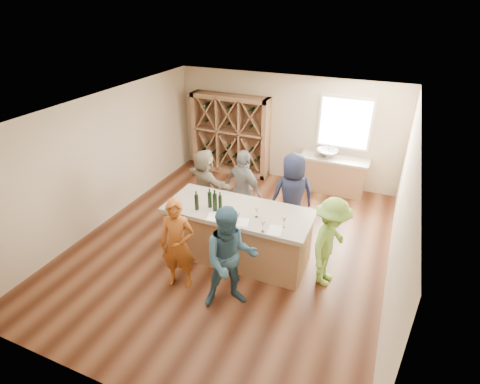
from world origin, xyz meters
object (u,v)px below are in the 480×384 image
at_px(person_near_right, 230,259).
at_px(person_far_right, 292,196).
at_px(wine_rack, 231,135).
at_px(wine_bottle_d, 215,202).
at_px(wine_bottle_b, 197,202).
at_px(person_far_left, 205,183).
at_px(person_near_left, 178,244).
at_px(tasting_counter_base, 238,236).
at_px(person_far_mid, 244,190).
at_px(wine_bottle_e, 220,203).
at_px(wine_bottle_c, 210,200).
at_px(person_server, 330,243).
at_px(sink, 327,153).

relative_size(person_near_right, person_far_right, 0.98).
relative_size(wine_rack, wine_bottle_d, 6.59).
distance_m(wine_bottle_b, person_far_left, 1.69).
xyz_separation_m(wine_rack, person_near_left, (1.14, -4.67, -0.26)).
bearing_deg(person_far_left, wine_bottle_d, 148.65).
relative_size(wine_bottle_d, person_near_left, 0.20).
height_order(tasting_counter_base, person_near_right, person_near_right).
bearing_deg(tasting_counter_base, person_far_mid, 107.60).
xyz_separation_m(wine_rack, person_near_right, (2.15, -4.74, -0.20)).
height_order(wine_bottle_e, person_near_right, person_near_right).
bearing_deg(person_near_right, person_far_left, 94.55).
bearing_deg(person_far_left, wine_rack, -54.85).
bearing_deg(person_far_right, wine_bottle_c, 15.64).
relative_size(person_near_left, person_far_mid, 0.95).
xyz_separation_m(wine_bottle_b, person_near_right, (1.06, -0.86, -0.33)).
distance_m(person_near_right, person_far_mid, 2.35).
height_order(tasting_counter_base, wine_bottle_d, wine_bottle_d).
relative_size(wine_rack, person_far_left, 1.38).
height_order(wine_bottle_d, person_server, person_server).
xyz_separation_m(person_near_right, person_far_left, (-1.70, 2.37, -0.11)).
bearing_deg(wine_bottle_b, sink, 67.13).
xyz_separation_m(wine_rack, person_far_mid, (1.44, -2.50, -0.21)).
xyz_separation_m(person_near_right, person_far_right, (0.33, 2.33, 0.01)).
distance_m(wine_bottle_e, person_near_right, 1.28).
bearing_deg(person_far_right, person_far_left, -32.49).
bearing_deg(wine_bottle_c, wine_bottle_e, 1.66).
xyz_separation_m(wine_bottle_d, person_far_mid, (0.03, 1.27, -0.36)).
height_order(wine_bottle_d, person_near_right, person_near_right).
distance_m(wine_rack, wine_bottle_b, 4.03).
bearing_deg(wine_rack, wine_bottle_d, -69.52).
bearing_deg(tasting_counter_base, sink, 75.38).
distance_m(person_near_right, person_far_left, 2.91).
bearing_deg(person_far_left, person_near_right, 149.99).
bearing_deg(wine_bottle_b, wine_bottle_d, 18.04).
height_order(wine_rack, wine_bottle_d, wine_rack).
bearing_deg(person_server, person_far_right, 50.89).
relative_size(wine_bottle_e, person_far_left, 0.17).
bearing_deg(wine_bottle_b, person_far_left, 113.01).
relative_size(wine_rack, sink, 4.06).
height_order(person_server, person_far_mid, person_far_mid).
xyz_separation_m(person_near_right, person_server, (1.34, 1.14, -0.07)).
bearing_deg(wine_rack, wine_bottle_c, -71.07).
height_order(wine_bottle_b, wine_bottle_d, wine_bottle_d).
distance_m(wine_bottle_b, person_near_left, 0.88).
distance_m(wine_bottle_c, person_server, 2.26).
distance_m(sink, tasting_counter_base, 3.66).
bearing_deg(person_near_left, tasting_counter_base, 46.32).
bearing_deg(tasting_counter_base, wine_bottle_b, -156.56).
height_order(person_near_left, person_server, person_near_left).
xyz_separation_m(person_near_left, person_near_right, (1.01, -0.07, 0.06)).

